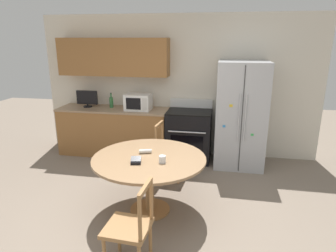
% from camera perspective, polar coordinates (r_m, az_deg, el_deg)
% --- Properties ---
extents(ground_plane, '(14.00, 14.00, 0.00)m').
position_cam_1_polar(ground_plane, '(3.75, -4.95, -19.08)').
color(ground_plane, gray).
extents(back_wall, '(5.20, 0.44, 2.60)m').
position_cam_1_polar(back_wall, '(5.69, -1.35, 9.02)').
color(back_wall, silver).
rests_on(back_wall, ground_plane).
extents(kitchen_counter, '(2.09, 0.64, 0.90)m').
position_cam_1_polar(kitchen_counter, '(5.86, -10.17, -0.95)').
color(kitchen_counter, '#936033').
rests_on(kitchen_counter, ground_plane).
extents(refrigerator, '(0.83, 0.80, 1.81)m').
position_cam_1_polar(refrigerator, '(5.29, 13.66, 2.09)').
color(refrigerator, '#B2B5BA').
rests_on(refrigerator, ground_plane).
extents(oven_range, '(0.79, 0.68, 1.08)m').
position_cam_1_polar(oven_range, '(5.50, 4.01, -1.69)').
color(oven_range, black).
rests_on(oven_range, ground_plane).
extents(microwave, '(0.47, 0.35, 0.29)m').
position_cam_1_polar(microwave, '(5.54, -5.69, 4.59)').
color(microwave, white).
rests_on(microwave, kitchen_counter).
extents(countertop_tv, '(0.41, 0.16, 0.32)m').
position_cam_1_polar(countertop_tv, '(5.93, -15.15, 5.15)').
color(countertop_tv, black).
rests_on(countertop_tv, kitchen_counter).
extents(counter_bottle, '(0.07, 0.07, 0.28)m').
position_cam_1_polar(counter_bottle, '(5.81, -10.75, 4.53)').
color(counter_bottle, '#2D6B38').
rests_on(counter_bottle, kitchen_counter).
extents(dining_table, '(1.42, 1.42, 0.75)m').
position_cam_1_polar(dining_table, '(3.80, -3.60, -7.56)').
color(dining_table, '#997551').
rests_on(dining_table, ground_plane).
extents(dining_chair_near, '(0.44, 0.44, 0.90)m').
position_cam_1_polar(dining_chair_near, '(3.04, -7.17, -18.65)').
color(dining_chair_near, '#9E7042').
rests_on(dining_chair_near, ground_plane).
extents(dining_chair_far, '(0.46, 0.46, 0.90)m').
position_cam_1_polar(dining_chair_far, '(4.76, 0.16, -5.00)').
color(dining_chair_far, '#9E7042').
rests_on(dining_chair_far, ground_plane).
extents(candle_glass, '(0.08, 0.08, 0.09)m').
position_cam_1_polar(candle_glass, '(3.58, -1.08, -6.42)').
color(candle_glass, silver).
rests_on(candle_glass, dining_table).
extents(folded_napkin, '(0.17, 0.10, 0.05)m').
position_cam_1_polar(folded_napkin, '(3.87, -4.34, -4.83)').
color(folded_napkin, silver).
rests_on(folded_napkin, dining_table).
extents(wallet, '(0.14, 0.15, 0.07)m').
position_cam_1_polar(wallet, '(3.59, -6.13, -6.63)').
color(wallet, black).
rests_on(wallet, dining_table).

